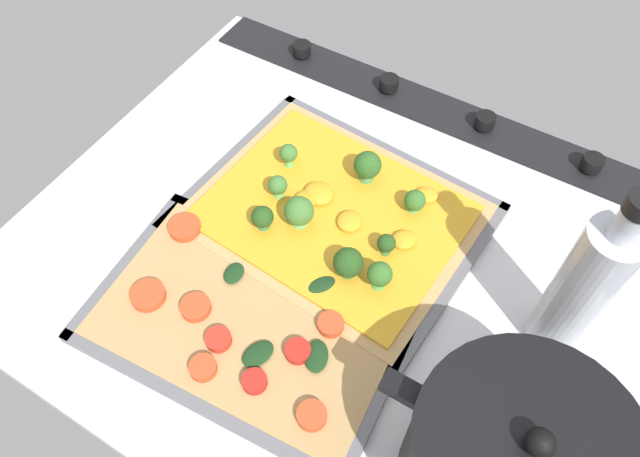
{
  "coord_description": "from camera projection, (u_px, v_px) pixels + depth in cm",
  "views": [
    {
      "loc": [
        -18.83,
        35.26,
        61.3
      ],
      "look_at": [
        2.22,
        0.21,
        3.17
      ],
      "focal_mm": 33.7,
      "sensor_mm": 36.0,
      "label": 1
    }
  ],
  "objects": [
    {
      "name": "baking_tray_back",
      "position": [
        248.0,
        322.0,
        0.67
      ],
      "size": [
        36.04,
        24.75,
        1.3
      ],
      "color": "slate",
      "rests_on": "ground_plane"
    },
    {
      "name": "veggie_pizza_back",
      "position": [
        245.0,
        320.0,
        0.66
      ],
      "size": [
        33.47,
        22.18,
        1.9
      ],
      "color": "tan",
      "rests_on": "baking_tray_back"
    },
    {
      "name": "stove_control_panel",
      "position": [
        435.0,
        107.0,
        0.87
      ],
      "size": [
        72.21,
        7.0,
        2.6
      ],
      "color": "black",
      "rests_on": "ground_plane"
    },
    {
      "name": "baking_tray_front",
      "position": [
        333.0,
        219.0,
        0.75
      ],
      "size": [
        36.83,
        30.66,
        1.3
      ],
      "color": "slate",
      "rests_on": "ground_plane"
    },
    {
      "name": "oil_bottle",
      "position": [
        582.0,
        288.0,
        0.58
      ],
      "size": [
        5.54,
        5.54,
        24.5
      ],
      "color": "#B7BCC6",
      "rests_on": "ground_plane"
    },
    {
      "name": "broccoli_pizza",
      "position": [
        335.0,
        215.0,
        0.74
      ],
      "size": [
        34.26,
        28.1,
        5.83
      ],
      "color": "tan",
      "rests_on": "baking_tray_front"
    },
    {
      "name": "ground_plane",
      "position": [
        336.0,
        256.0,
        0.74
      ],
      "size": [
        75.21,
        63.47,
        3.0
      ],
      "primitive_type": "cube",
      "color": "silver"
    }
  ]
}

